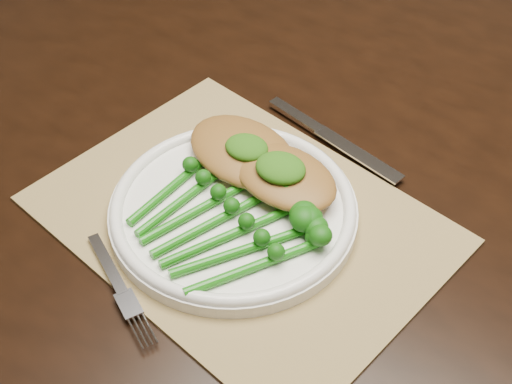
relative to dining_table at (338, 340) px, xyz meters
The scene contains 10 objects.
dining_table is the anchor object (origin of this frame).
placemat 0.41m from the dining_table, 118.65° to the right, with size 0.41×0.30×0.00m, color #957D4C.
dinner_plate 0.43m from the dining_table, 120.74° to the right, with size 0.26×0.26×0.02m.
knife 0.39m from the dining_table, 164.16° to the left, with size 0.20×0.08×0.01m.
fork 0.50m from the dining_table, 114.03° to the right, with size 0.14×0.10×0.00m.
chicken_fillet_left 0.43m from the dining_table, 144.34° to the right, with size 0.14×0.10×0.03m, color olive.
chicken_fillet_right 0.43m from the dining_table, 118.16° to the right, with size 0.12×0.09×0.02m, color olive.
pesto_dollop_left 0.44m from the dining_table, 139.41° to the right, with size 0.05×0.04×0.02m, color #19480A.
pesto_dollop_right 0.44m from the dining_table, 118.05° to the right, with size 0.05×0.05×0.02m, color #19480A.
broccolini_bundle 0.45m from the dining_table, 117.15° to the right, with size 0.23×0.24×0.04m.
Camera 1 is at (0.18, -0.71, 1.31)m, focal length 50.00 mm.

